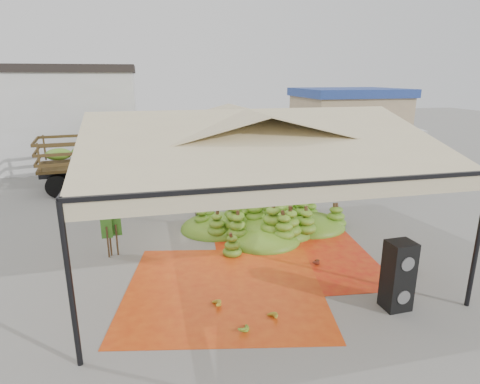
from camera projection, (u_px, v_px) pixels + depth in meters
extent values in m
plane|color=slate|center=(245.00, 249.00, 11.64)|extent=(90.00, 90.00, 0.00)
cylinder|color=black|center=(70.00, 288.00, 6.58)|extent=(0.10, 0.10, 3.00)
cylinder|color=black|center=(478.00, 242.00, 8.39)|extent=(0.10, 0.10, 3.00)
cylinder|color=black|center=(107.00, 175.00, 14.05)|extent=(0.10, 0.10, 3.00)
cylinder|color=black|center=(318.00, 164.00, 15.86)|extent=(0.10, 0.10, 3.00)
pyramid|color=beige|center=(246.00, 128.00, 10.66)|extent=(8.00, 8.00, 1.00)
cube|color=black|center=(246.00, 147.00, 10.80)|extent=(8.00, 8.00, 0.08)
cube|color=beige|center=(246.00, 154.00, 10.85)|extent=(8.00, 8.00, 0.36)
cube|color=silver|center=(4.00, 121.00, 21.76)|extent=(14.00, 6.00, 5.00)
cube|color=tan|center=(347.00, 126.00, 25.53)|extent=(6.00, 5.00, 3.60)
cube|color=navy|center=(349.00, 92.00, 24.95)|extent=(6.30, 5.30, 0.50)
cube|color=#D35213|center=(224.00, 288.00, 9.49)|extent=(5.38, 5.21, 0.01)
cube|color=#CB4B13|center=(293.00, 255.00, 11.26)|extent=(4.72, 4.91, 0.01)
ellipsoid|color=#467017|center=(268.00, 211.00, 13.08)|extent=(6.08, 5.17, 1.21)
ellipsoid|color=#AF9423|center=(271.00, 315.00, 8.27)|extent=(0.46, 0.42, 0.18)
ellipsoid|color=gold|center=(214.00, 303.00, 8.72)|extent=(0.47, 0.40, 0.20)
ellipsoid|color=#5A2814|center=(313.00, 260.00, 10.72)|extent=(0.55, 0.53, 0.19)
ellipsoid|color=#5A2F14|center=(408.00, 269.00, 10.24)|extent=(0.49, 0.42, 0.21)
ellipsoid|color=#397117|center=(241.00, 326.00, 7.93)|extent=(0.51, 0.51, 0.18)
ellipsoid|color=#367919|center=(285.00, 156.00, 11.64)|extent=(0.24, 0.24, 0.20)
ellipsoid|color=#367919|center=(332.00, 153.00, 11.98)|extent=(0.24, 0.24, 0.20)
cube|color=black|center=(396.00, 292.00, 8.62)|extent=(0.58, 0.51, 0.77)
cube|color=black|center=(400.00, 259.00, 8.40)|extent=(0.58, 0.51, 0.77)
imported|color=gray|center=(200.00, 197.00, 13.64)|extent=(0.69, 0.50, 1.77)
cube|color=#4F3B1A|center=(102.00, 163.00, 17.91)|extent=(5.38, 2.94, 0.12)
cube|color=silver|center=(177.00, 156.00, 19.01)|extent=(2.10, 2.46, 2.36)
cylinder|color=black|center=(57.00, 186.00, 16.54)|extent=(0.95, 0.41, 0.92)
cylinder|color=black|center=(60.00, 175.00, 18.40)|extent=(0.95, 0.41, 0.92)
cylinder|color=black|center=(139.00, 179.00, 17.64)|extent=(0.95, 0.41, 0.92)
cylinder|color=black|center=(134.00, 170.00, 19.49)|extent=(0.95, 0.41, 0.92)
cylinder|color=black|center=(178.00, 176.00, 18.21)|extent=(0.95, 0.41, 0.92)
cylinder|color=black|center=(169.00, 167.00, 20.07)|extent=(0.95, 0.41, 0.92)
ellipsoid|color=#4B7017|center=(101.00, 152.00, 17.77)|extent=(4.30, 2.31, 0.72)
cube|color=yellow|center=(112.00, 142.00, 17.82)|extent=(2.28, 2.27, 0.26)
cube|color=#4C2A19|center=(324.00, 155.00, 19.70)|extent=(5.68, 3.53, 0.13)
cube|color=silver|center=(395.00, 153.00, 19.72)|extent=(2.36, 2.68, 2.43)
cylinder|color=black|center=(288.00, 173.00, 18.84)|extent=(1.00, 0.52, 0.95)
cylinder|color=black|center=(283.00, 163.00, 20.87)|extent=(1.00, 0.52, 0.95)
cylinder|color=black|center=(359.00, 172.00, 18.89)|extent=(1.00, 0.52, 0.95)
cylinder|color=black|center=(347.00, 163.00, 20.91)|extent=(1.00, 0.52, 0.95)
cylinder|color=black|center=(397.00, 172.00, 18.91)|extent=(1.00, 0.52, 0.95)
cylinder|color=black|center=(381.00, 163.00, 20.94)|extent=(1.00, 0.52, 0.95)
ellipsoid|color=#59821B|center=(325.00, 144.00, 19.56)|extent=(4.53, 2.78, 0.74)
cube|color=yellow|center=(336.00, 136.00, 19.45)|extent=(2.52, 2.52, 0.26)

